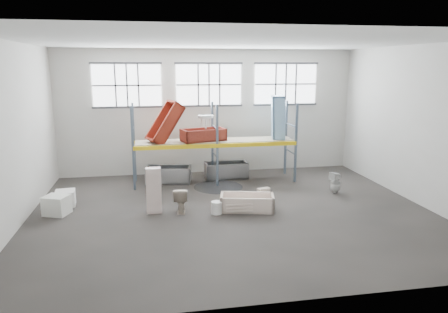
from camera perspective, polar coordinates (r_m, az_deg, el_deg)
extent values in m
cube|color=#433D39|center=(12.73, 1.20, -7.82)|extent=(12.00, 10.00, 0.10)
cube|color=silver|center=(11.97, 1.31, 15.75)|extent=(12.00, 10.00, 0.10)
cube|color=#BAB6AD|center=(17.03, -2.11, 6.15)|extent=(12.00, 0.10, 5.00)
cube|color=#B9B4AB|center=(7.30, 9.07, -2.41)|extent=(12.00, 0.10, 5.00)
cube|color=#B1AEA5|center=(12.42, -27.31, 2.45)|extent=(0.10, 10.00, 5.00)
cube|color=#9C9991|center=(14.53, 25.40, 3.89)|extent=(0.10, 10.00, 5.00)
cube|color=white|center=(16.69, -13.18, 9.50)|extent=(2.60, 0.04, 1.60)
cube|color=white|center=(16.83, -2.09, 9.83)|extent=(2.60, 0.04, 1.60)
cube|color=white|center=(17.57, 8.46, 9.81)|extent=(2.60, 0.04, 1.60)
cube|color=slate|center=(14.90, -12.40, 1.08)|extent=(0.08, 0.08, 3.00)
cube|color=slate|center=(16.08, -12.25, 1.90)|extent=(0.08, 0.08, 3.00)
cube|color=slate|center=(15.07, -0.94, 1.49)|extent=(0.08, 0.08, 3.00)
cube|color=slate|center=(16.24, -1.61, 2.28)|extent=(0.08, 0.08, 3.00)
cube|color=slate|center=(15.82, 9.86, 1.83)|extent=(0.08, 0.08, 3.00)
cube|color=slate|center=(16.94, 8.49, 2.57)|extent=(0.08, 0.08, 3.00)
cube|color=yellow|center=(15.07, -0.94, 1.49)|extent=(6.00, 0.10, 0.14)
cube|color=yellow|center=(16.24, -1.61, 2.28)|extent=(6.00, 0.10, 0.14)
cube|color=gray|center=(15.64, -1.29, 2.19)|extent=(5.90, 1.10, 0.03)
cylinder|color=black|center=(15.23, -0.79, -4.19)|extent=(1.80, 1.80, 0.00)
cube|color=beige|center=(13.55, 5.46, -5.14)|extent=(0.45, 0.30, 0.39)
imported|color=beige|center=(13.30, 1.62, -5.97)|extent=(0.51, 0.51, 0.14)
imported|color=beige|center=(12.68, -5.96, -5.90)|extent=(0.51, 0.79, 0.76)
cube|color=beige|center=(12.63, -9.64, -4.61)|extent=(0.46, 0.31, 1.39)
imported|color=silver|center=(14.93, 15.06, -3.47)|extent=(0.44, 0.43, 0.75)
imported|color=silver|center=(15.41, -2.52, 3.97)|extent=(0.61, 0.49, 0.52)
cylinder|color=white|center=(12.50, -1.03, -7.04)|extent=(0.34, 0.34, 0.38)
cube|color=white|center=(13.38, -22.00, -6.21)|extent=(0.84, 0.78, 0.57)
cube|color=silver|center=(14.11, -20.96, -5.37)|extent=(0.65, 0.65, 0.49)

